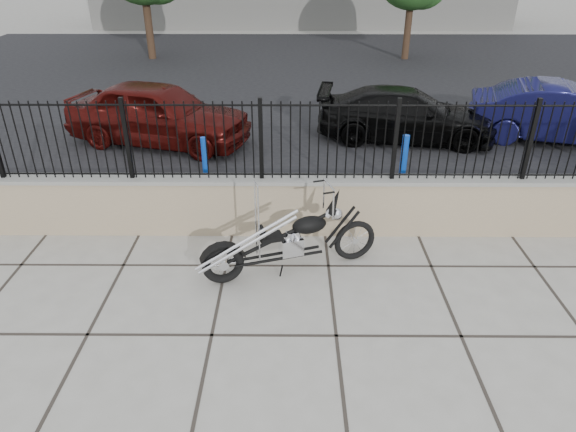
% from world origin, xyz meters
% --- Properties ---
extents(ground_plane, '(90.00, 90.00, 0.00)m').
position_xyz_m(ground_plane, '(0.00, 0.00, 0.00)').
color(ground_plane, '#99968E').
rests_on(ground_plane, ground).
extents(parking_lot, '(30.00, 30.00, 0.00)m').
position_xyz_m(parking_lot, '(0.00, 12.50, 0.00)').
color(parking_lot, black).
rests_on(parking_lot, ground).
extents(retaining_wall, '(14.00, 0.36, 0.96)m').
position_xyz_m(retaining_wall, '(0.00, 2.50, 0.48)').
color(retaining_wall, gray).
rests_on(retaining_wall, ground_plane).
extents(iron_fence, '(14.00, 0.08, 1.20)m').
position_xyz_m(iron_fence, '(0.00, 2.50, 1.56)').
color(iron_fence, black).
rests_on(iron_fence, retaining_wall).
extents(chopper_motorcycle, '(2.45, 1.16, 1.46)m').
position_xyz_m(chopper_motorcycle, '(-0.59, 1.38, 0.73)').
color(chopper_motorcycle, black).
rests_on(chopper_motorcycle, ground_plane).
extents(car_red, '(4.51, 2.77, 1.43)m').
position_xyz_m(car_red, '(-3.58, 6.63, 0.72)').
color(car_red, '#450C09').
rests_on(car_red, parking_lot).
extents(car_black, '(4.31, 2.24, 1.19)m').
position_xyz_m(car_black, '(2.13, 6.94, 0.60)').
color(car_black, black).
rests_on(car_black, parking_lot).
extents(car_blue, '(4.29, 2.45, 1.34)m').
position_xyz_m(car_blue, '(5.71, 6.83, 0.67)').
color(car_blue, '#11113F').
rests_on(car_blue, parking_lot).
extents(bollard_a, '(0.12, 0.12, 0.89)m').
position_xyz_m(bollard_a, '(-2.23, 4.52, 0.45)').
color(bollard_a, '#0E34DB').
rests_on(bollard_a, ground_plane).
extents(bollard_b, '(0.14, 0.14, 1.07)m').
position_xyz_m(bollard_b, '(1.54, 4.16, 0.53)').
color(bollard_b, '#0D34CF').
rests_on(bollard_b, ground_plane).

